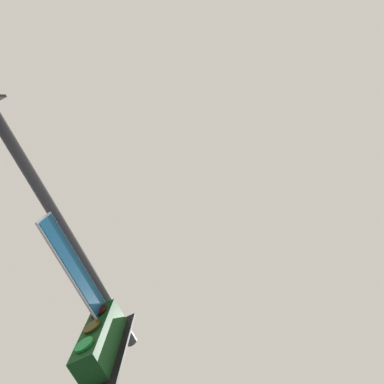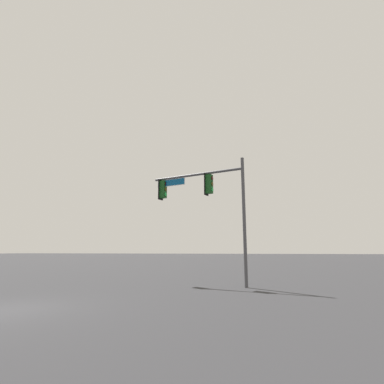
% 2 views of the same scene
% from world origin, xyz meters
% --- Properties ---
extents(signal_pole_near, '(5.80, 1.48, 6.91)m').
position_xyz_m(signal_pole_near, '(-4.33, -8.89, 5.10)').
color(signal_pole_near, '#47474C').
rests_on(signal_pole_near, ground_plane).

